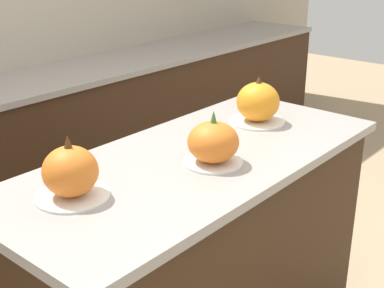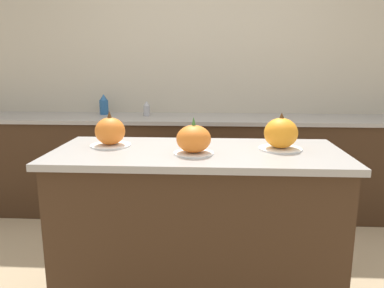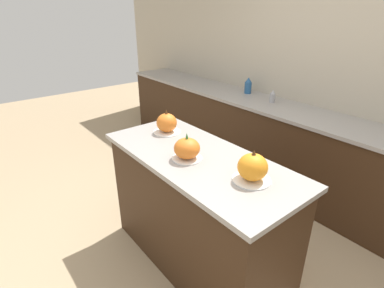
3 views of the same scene
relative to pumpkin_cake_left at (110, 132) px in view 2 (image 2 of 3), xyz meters
name	(u,v)px [view 2 (image 2 of 3)]	position (x,y,z in m)	size (l,w,h in m)	color
wall_back	(205,80)	(0.49, 1.74, 0.21)	(8.00, 0.06, 2.50)	#B2A893
kitchen_island	(197,233)	(0.49, -0.08, -0.55)	(1.55, 0.67, 0.96)	#382314
back_counter	(204,165)	(0.49, 1.41, -0.57)	(6.00, 0.60, 0.93)	#382314
pumpkin_cake_left	(110,132)	(0.00, 0.00, 0.00)	(0.23, 0.23, 0.20)	white
pumpkin_cake_center	(194,140)	(0.48, -0.16, 0.00)	(0.21, 0.21, 0.19)	white
pumpkin_cake_right	(281,134)	(0.94, -0.03, 0.01)	(0.23, 0.23, 0.20)	white
bottle_tall	(104,105)	(-0.49, 1.54, -0.02)	(0.09, 0.09, 0.20)	#235184
bottle_short	(147,109)	(-0.06, 1.46, -0.04)	(0.06, 0.06, 0.14)	#99999E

